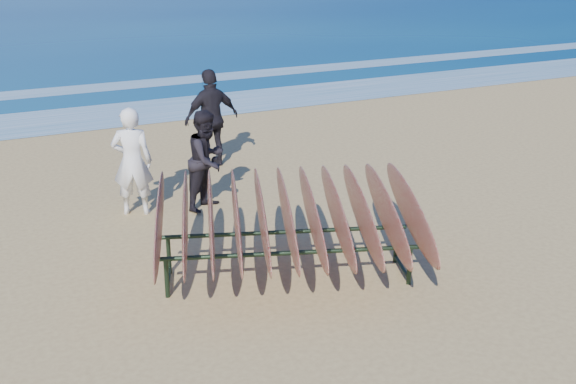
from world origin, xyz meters
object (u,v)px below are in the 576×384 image
object	(u,v)px
person_white	(132,161)
person_dark_a	(207,160)
surfboard_rack	(287,217)
person_dark_b	(212,118)

from	to	relation	value
person_white	person_dark_a	xyz separation A→B (m)	(1.11, -0.27, -0.05)
person_dark_a	person_white	bearing A→B (deg)	130.28
surfboard_rack	person_dark_b	world-z (taller)	person_dark_b
person_dark_b	person_white	bearing A→B (deg)	36.39
surfboard_rack	person_dark_a	world-z (taller)	person_dark_a
person_dark_a	surfboard_rack	bearing A→B (deg)	-126.07
person_dark_b	person_dark_a	bearing A→B (deg)	61.58
person_white	person_dark_b	world-z (taller)	person_dark_b
surfboard_rack	person_white	world-z (taller)	person_white
person_dark_a	person_dark_b	xyz separation A→B (m)	(0.85, 2.06, 0.12)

